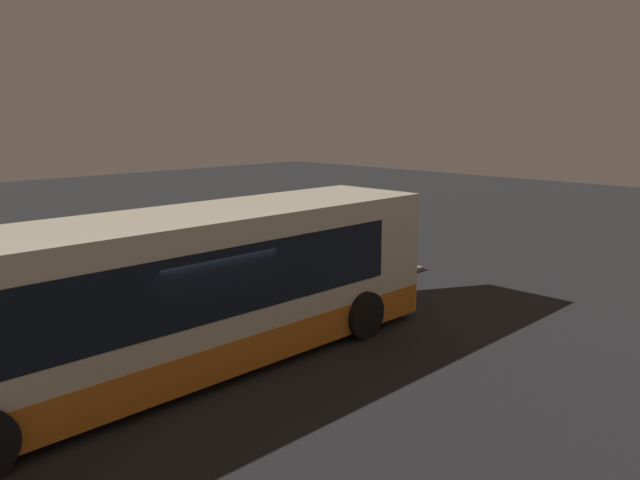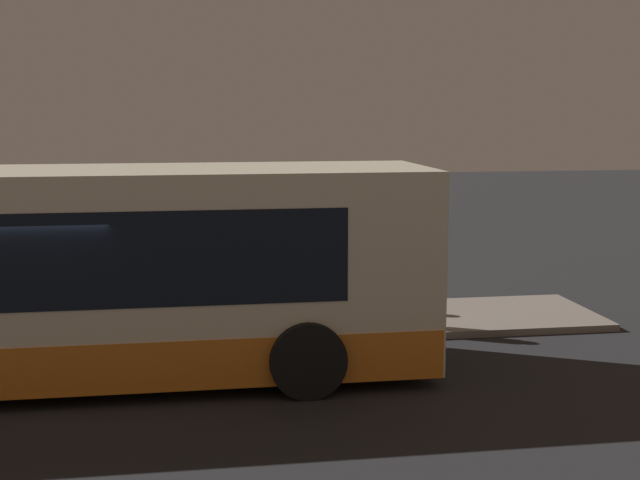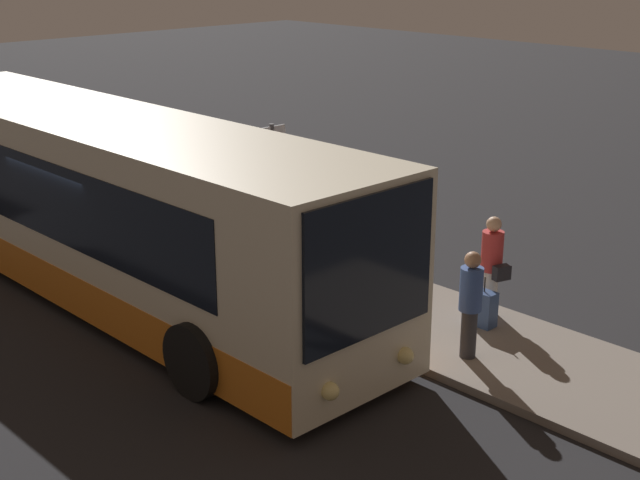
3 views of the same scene
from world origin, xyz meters
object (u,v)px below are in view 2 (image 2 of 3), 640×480
passenger_waiting (334,262)px  trash_bin (215,311)px  sign_post (44,238)px  bus_lead (0,280)px  suitcase (349,297)px  passenger_boarding (389,276)px  passenger_with_bags (130,287)px

passenger_waiting → trash_bin: bearing=-42.1°
passenger_waiting → sign_post: 5.47m
bus_lead → suitcase: (5.76, 3.23, -1.15)m
passenger_boarding → passenger_with_bags: 4.55m
passenger_waiting → trash_bin: size_ratio=2.55×
passenger_boarding → sign_post: 6.39m
suitcase → sign_post: size_ratio=0.35×
bus_lead → passenger_with_bags: 2.65m
bus_lead → passenger_waiting: bus_lead is taller
bus_lead → suitcase: 6.70m
bus_lead → passenger_waiting: 6.69m
passenger_boarding → passenger_with_bags: passenger_with_bags is taller
bus_lead → passenger_boarding: bearing=19.0°
trash_bin → passenger_waiting: bearing=30.3°
trash_bin → bus_lead: bearing=-144.0°
passenger_boarding → passenger_waiting: bearing=40.4°
passenger_with_bags → passenger_boarding: bearing=111.7°
bus_lead → passenger_with_bags: size_ratio=7.59×
suitcase → sign_post: 5.80m
passenger_with_bags → sign_post: 2.51m
passenger_boarding → trash_bin: bearing=102.5°
passenger_boarding → trash_bin: 3.17m
sign_post → bus_lead: bearing=-91.7°
bus_lead → suitcase: size_ratio=15.34×
passenger_boarding → suitcase: 1.33m
suitcase → trash_bin: (-2.59, -0.93, 0.03)m
bus_lead → passenger_boarding: 6.66m
passenger_boarding → passenger_waiting: passenger_waiting is taller
passenger_waiting → suitcase: size_ratio=2.02×
sign_post → trash_bin: (3.05, -1.45, -1.17)m
passenger_with_bags → trash_bin: bearing=123.3°
passenger_with_bags → suitcase: bearing=126.7°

